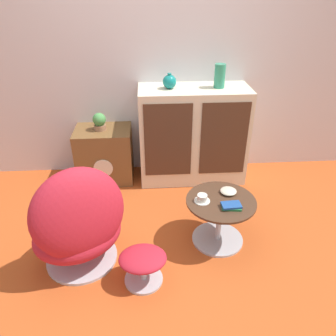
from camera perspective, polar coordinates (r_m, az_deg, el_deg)
ground_plane at (r=2.79m, az=0.10°, el=-14.15°), size 12.00×12.00×0.00m
wall_back at (r=3.48m, az=-1.58°, el=19.47°), size 6.40×0.06×2.60m
sideboard at (r=3.50m, az=4.33°, el=5.75°), size 1.12×0.48×1.01m
tv_console at (r=3.61m, az=-10.93°, el=2.32°), size 0.58×0.44×0.58m
egg_chair at (r=2.50m, az=-15.32°, el=-9.47°), size 0.88×0.86×0.89m
ottoman at (r=2.44m, az=-4.41°, el=-16.00°), size 0.35×0.29×0.26m
coffee_table at (r=2.75m, az=8.95°, el=-8.42°), size 0.56×0.56×0.42m
vase_leftmost at (r=3.28m, az=0.27°, el=14.81°), size 0.13×0.13×0.15m
vase_inner_left at (r=3.34m, az=9.00°, el=15.56°), size 0.11×0.11×0.23m
potted_plant at (r=3.45m, az=-11.85°, el=7.94°), size 0.13×0.13×0.18m
teacup at (r=2.61m, az=5.96°, el=-5.33°), size 0.13×0.13×0.06m
book_stack at (r=2.58m, az=10.95°, el=-6.46°), size 0.16×0.11×0.03m
bowl at (r=2.74m, az=10.47°, el=-3.97°), size 0.13×0.13×0.04m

